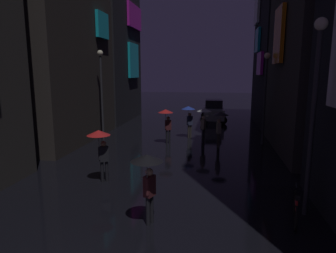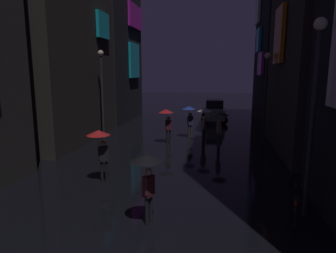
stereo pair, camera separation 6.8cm
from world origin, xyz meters
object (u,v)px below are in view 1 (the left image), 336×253
object	(u,v)px
pedestrian_near_crossing_blue	(189,113)
pedestrian_foreground_left_red	(100,141)
bicycle_parked_at_storefront	(296,209)
streetlamp_left_far	(101,85)
pedestrian_midstreet_left_clear	(204,116)
streetlamp_right_far	(265,88)
car_distant	(214,111)
streetlamp_right_near	(315,97)
pedestrian_far_right_black	(220,119)
pedestrian_midstreet_centre_red	(166,117)
pedestrian_foreground_right_black	(148,170)

from	to	relation	value
pedestrian_near_crossing_blue	pedestrian_foreground_left_red	bearing A→B (deg)	-106.65
bicycle_parked_at_storefront	streetlamp_left_far	xyz separation A→B (m)	(-9.60, 9.42, 3.13)
pedestrian_midstreet_left_clear	streetlamp_right_far	distance (m)	3.94
car_distant	streetlamp_right_near	distance (m)	17.78
bicycle_parked_at_storefront	pedestrian_near_crossing_blue	bearing A→B (deg)	111.34
pedestrian_far_right_black	car_distant	bearing A→B (deg)	92.96
pedestrian_foreground_left_red	pedestrian_midstreet_centre_red	xyz separation A→B (m)	(1.43, 6.79, 0.00)
bicycle_parked_at_storefront	streetlamp_left_far	distance (m)	13.80
pedestrian_far_right_black	pedestrian_foreground_right_black	xyz separation A→B (m)	(-2.01, -9.27, 0.00)
pedestrian_foreground_right_black	streetlamp_left_far	size ratio (longest dim) A/B	0.38
pedestrian_foreground_left_red	bicycle_parked_at_storefront	bearing A→B (deg)	-16.67
pedestrian_midstreet_left_clear	bicycle_parked_at_storefront	size ratio (longest dim) A/B	1.18
pedestrian_foreground_right_black	streetlamp_right_far	distance (m)	11.74
pedestrian_foreground_left_red	streetlamp_left_far	distance (m)	8.13
bicycle_parked_at_storefront	streetlamp_left_far	size ratio (longest dim) A/B	0.32
pedestrian_foreground_right_black	streetlamp_left_far	bearing A→B (deg)	117.55
pedestrian_far_right_black	pedestrian_near_crossing_blue	xyz separation A→B (m)	(-2.01, 2.39, 0.00)
pedestrian_foreground_left_red	streetlamp_right_near	world-z (taller)	streetlamp_right_near
pedestrian_far_right_black	pedestrian_foreground_right_black	bearing A→B (deg)	-102.25
pedestrian_near_crossing_blue	streetlamp_right_near	world-z (taller)	streetlamp_right_near
pedestrian_midstreet_left_clear	pedestrian_foreground_left_red	bearing A→B (deg)	-115.40
pedestrian_midstreet_left_clear	streetlamp_right_near	bearing A→B (deg)	-68.86
car_distant	streetlamp_left_far	size ratio (longest dim) A/B	0.74
pedestrian_far_right_black	pedestrian_foreground_left_red	distance (m)	7.78
pedestrian_foreground_left_red	streetlamp_left_far	size ratio (longest dim) A/B	0.38
pedestrian_far_right_black	streetlamp_left_far	xyz separation A→B (m)	(-7.43, 1.12, 1.85)
streetlamp_left_far	pedestrian_far_right_black	bearing A→B (deg)	-8.57
pedestrian_foreground_right_black	pedestrian_near_crossing_blue	xyz separation A→B (m)	(0.00, 11.66, 0.00)
pedestrian_far_right_black	streetlamp_left_far	size ratio (longest dim) A/B	0.38
pedestrian_far_right_black	streetlamp_right_far	bearing A→B (deg)	28.64
pedestrian_near_crossing_blue	streetlamp_right_far	xyz separation A→B (m)	(4.58, -0.99, 1.72)
streetlamp_left_far	pedestrian_foreground_left_red	bearing A→B (deg)	-69.03
pedestrian_foreground_right_black	pedestrian_near_crossing_blue	world-z (taller)	same
car_distant	pedestrian_midstreet_centre_red	bearing A→B (deg)	-106.59
pedestrian_foreground_right_black	streetlamp_right_far	xyz separation A→B (m)	(4.58, 10.67, 1.72)
pedestrian_midstreet_left_clear	streetlamp_left_far	world-z (taller)	streetlamp_left_far
car_distant	pedestrian_near_crossing_blue	bearing A→B (deg)	-102.03
pedestrian_near_crossing_blue	pedestrian_midstreet_centre_red	distance (m)	2.20
pedestrian_foreground_left_red	streetlamp_right_far	world-z (taller)	streetlamp_right_far
streetlamp_right_near	streetlamp_left_far	size ratio (longest dim) A/B	1.03
pedestrian_foreground_left_red	car_distant	bearing A→B (deg)	75.41
streetlamp_right_far	streetlamp_left_far	world-z (taller)	streetlamp_left_far
streetlamp_right_near	pedestrian_midstreet_centre_red	bearing A→B (deg)	124.59
pedestrian_midstreet_left_clear	pedestrian_near_crossing_blue	bearing A→B (deg)	135.23
bicycle_parked_at_storefront	car_distant	distance (m)	18.01
pedestrian_foreground_right_black	pedestrian_midstreet_centre_red	world-z (taller)	same
pedestrian_foreground_left_red	bicycle_parked_at_storefront	xyz separation A→B (m)	(6.76, -2.03, -1.28)
pedestrian_midstreet_left_clear	pedestrian_midstreet_centre_red	world-z (taller)	same
pedestrian_midstreet_centre_red	streetlamp_right_far	xyz separation A→B (m)	(5.74, 0.88, 1.72)
pedestrian_midstreet_left_clear	car_distant	distance (m)	8.20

